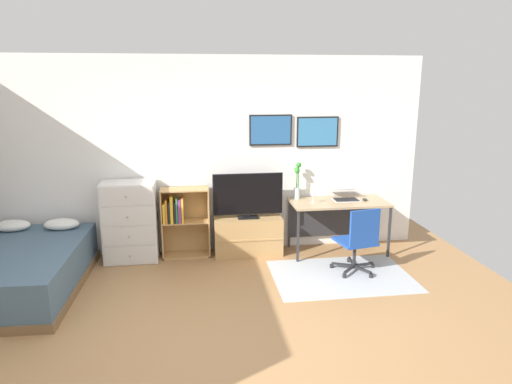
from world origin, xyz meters
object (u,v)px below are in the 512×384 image
dresser (130,222)px  bamboo_vase (297,182)px  bookshelf (181,218)px  computer_mouse (365,199)px  television (248,196)px  tv_stand (248,236)px  bed (18,270)px  desk (337,209)px  laptop (345,195)px  wine_glass (313,193)px  office_chair (359,239)px

dresser → bamboo_vase: bamboo_vase is taller
bookshelf → bamboo_vase: size_ratio=1.84×
bookshelf → computer_mouse: size_ratio=9.16×
television → bookshelf: bearing=175.3°
tv_stand → television: (0.00, -0.02, 0.58)m
bed → desk: (4.01, 0.77, 0.35)m
bookshelf → laptop: bookshelf is taller
bookshelf → wine_glass: (1.79, -0.20, 0.33)m
dresser → wine_glass: (2.46, -0.13, 0.33)m
bed → bookshelf: 2.06m
television → bamboo_vase: 0.74m
desk → wine_glass: (-0.38, -0.12, 0.26)m
television → tv_stand: bearing=90.0°
tv_stand → computer_mouse: 1.70m
dresser → bookshelf: bearing=5.8°
laptop → computer_mouse: (0.25, -0.12, -0.05)m
office_chair → computer_mouse: 0.88m
tv_stand → laptop: 1.47m
office_chair → bamboo_vase: size_ratio=1.66×
tv_stand → bamboo_vase: 1.02m
bamboo_vase → wine_glass: bearing=-58.5°
wine_glass → bookshelf: bearing=173.5°
computer_mouse → office_chair: bearing=-114.6°
bed → desk: bearing=12.7°
dresser → television: bearing=-0.3°
desk → computer_mouse: computer_mouse is taller
laptop → bamboo_vase: 0.69m
tv_stand → computer_mouse: bearing=-4.2°
tv_stand → bamboo_vase: (0.71, 0.12, 0.71)m
bamboo_vase → desk: bearing=-15.5°
bookshelf → wine_glass: bookshelf is taller
computer_mouse → bookshelf: bearing=176.1°
bookshelf → television: bearing=-4.7°
laptop → wine_glass: bearing=-162.6°
tv_stand → laptop: bearing=0.1°
bookshelf → tv_stand: 0.95m
laptop → computer_mouse: size_ratio=3.67×
bookshelf → television: size_ratio=1.00×
television → desk: 1.28m
tv_stand → office_chair: size_ratio=1.09×
desk → office_chair: 0.85m
desk → laptop: 0.23m
bed → laptop: size_ratio=5.36×
television → bamboo_vase: bamboo_vase is taller
computer_mouse → wine_glass: wine_glass is taller
tv_stand → computer_mouse: size_ratio=8.98×
desk → tv_stand: bearing=178.6°
desk → computer_mouse: bearing=-13.3°
television → office_chair: (1.28, -0.85, -0.38)m
bed → computer_mouse: (4.38, 0.69, 0.50)m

